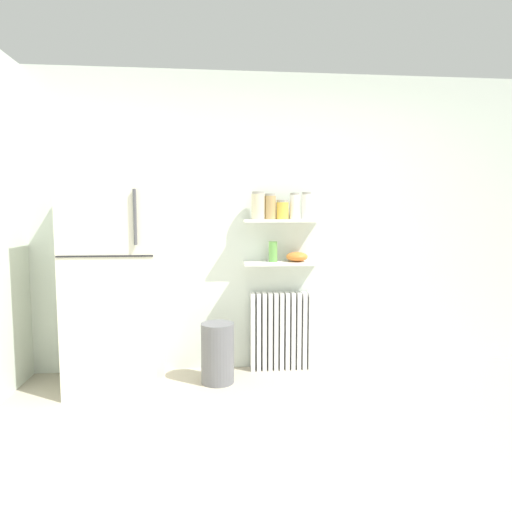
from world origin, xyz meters
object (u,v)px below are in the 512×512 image
at_px(shelf_bowl, 297,257).
at_px(vase, 273,252).
at_px(storage_jar_0, 258,206).
at_px(storage_jar_3, 295,206).
at_px(refrigerator, 115,275).
at_px(radiator, 281,331).
at_px(trash_bin, 218,353).
at_px(storage_jar_2, 282,210).
at_px(storage_jar_1, 270,207).
at_px(storage_jar_4, 307,206).

bearing_deg(shelf_bowl, vase, 180.00).
relative_size(storage_jar_0, storage_jar_3, 1.04).
xyz_separation_m(refrigerator, radiator, (1.37, 0.24, -0.56)).
bearing_deg(trash_bin, refrigerator, 178.25).
height_order(storage_jar_2, trash_bin, storage_jar_2).
distance_m(storage_jar_0, storage_jar_2, 0.21).
xyz_separation_m(storage_jar_2, shelf_bowl, (0.13, 0.00, -0.41)).
relative_size(storage_jar_2, trash_bin, 0.33).
bearing_deg(radiator, storage_jar_3, -15.91).
xyz_separation_m(storage_jar_1, vase, (0.02, 0.00, -0.39)).
relative_size(refrigerator, trash_bin, 3.64).
distance_m(storage_jar_1, storage_jar_4, 0.32).
bearing_deg(storage_jar_1, storage_jar_4, 0.00).
xyz_separation_m(vase, shelf_bowl, (0.21, 0.00, -0.05)).
xyz_separation_m(storage_jar_3, vase, (-0.19, 0.00, -0.39)).
xyz_separation_m(storage_jar_3, storage_jar_4, (0.11, 0.00, 0.00)).
relative_size(refrigerator, radiator, 2.61).
relative_size(storage_jar_1, storage_jar_4, 0.94).
height_order(radiator, storage_jar_4, storage_jar_4).
xyz_separation_m(refrigerator, storage_jar_2, (1.37, 0.21, 0.52)).
bearing_deg(shelf_bowl, trash_bin, -161.35).
bearing_deg(trash_bin, storage_jar_0, 33.36).
relative_size(storage_jar_0, vase, 1.32).
xyz_separation_m(radiator, storage_jar_1, (-0.11, -0.03, 1.10)).
bearing_deg(refrigerator, shelf_bowl, 8.00).
height_order(storage_jar_0, shelf_bowl, storage_jar_0).
relative_size(storage_jar_4, vase, 1.31).
xyz_separation_m(storage_jar_4, vase, (-0.29, 0.00, -0.39)).
relative_size(storage_jar_4, shelf_bowl, 1.22).
relative_size(vase, shelf_bowl, 0.94).
bearing_deg(storage_jar_3, refrigerator, -171.87).
distance_m(storage_jar_3, storage_jar_4, 0.11).
xyz_separation_m(storage_jar_0, storage_jar_2, (0.21, 0.00, -0.04)).
height_order(refrigerator, storage_jar_0, refrigerator).
height_order(storage_jar_0, storage_jar_3, storage_jar_0).
relative_size(refrigerator, storage_jar_2, 10.94).
bearing_deg(trash_bin, storage_jar_2, 22.52).
distance_m(storage_jar_1, shelf_bowl, 0.49).
xyz_separation_m(storage_jar_0, shelf_bowl, (0.34, 0.00, -0.44)).
relative_size(storage_jar_3, shelf_bowl, 1.19).
relative_size(storage_jar_0, trash_bin, 0.48).
relative_size(storage_jar_0, storage_jar_1, 1.07).
height_order(storage_jar_3, vase, storage_jar_3).
bearing_deg(storage_jar_3, storage_jar_2, 180.00).
height_order(radiator, storage_jar_0, storage_jar_0).
bearing_deg(trash_bin, radiator, 25.05).
height_order(radiator, storage_jar_2, storage_jar_2).
bearing_deg(refrigerator, radiator, 9.96).
distance_m(storage_jar_1, storage_jar_3, 0.21).
height_order(shelf_bowl, trash_bin, shelf_bowl).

